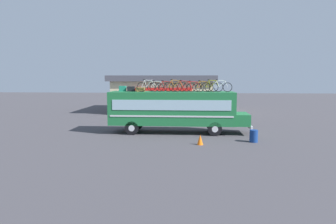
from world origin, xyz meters
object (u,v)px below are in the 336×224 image
object	(u,v)px
rooftop_bicycle_3	(166,87)
rooftop_bicycle_1	(148,87)
rooftop_bicycle_5	(184,87)
traffic_cone	(200,140)
luggage_bag_2	(131,89)
luggage_bag_3	(140,89)
rooftop_bicycle_2	(157,87)
rooftop_bicycle_8	(212,87)
rooftop_bicycle_6	(193,87)
rooftop_bicycle_7	(203,87)
bus	(174,109)
rooftop_bicycle_4	(175,87)
rooftop_bicycle_9	(221,87)
luggage_bag_1	(123,89)
trash_bin	(254,136)

from	to	relation	value
rooftop_bicycle_3	rooftop_bicycle_1	bearing A→B (deg)	-165.73
rooftop_bicycle_5	traffic_cone	bearing A→B (deg)	-73.68
luggage_bag_2	traffic_cone	distance (m)	7.61
luggage_bag_3	rooftop_bicycle_5	size ratio (longest dim) A/B	0.40
rooftop_bicycle_3	traffic_cone	distance (m)	5.89
rooftop_bicycle_1	rooftop_bicycle_2	world-z (taller)	rooftop_bicycle_1
rooftop_bicycle_1	traffic_cone	distance (m)	6.41
rooftop_bicycle_8	rooftop_bicycle_6	bearing A→B (deg)	-168.02
rooftop_bicycle_8	luggage_bag_3	bearing A→B (deg)	179.30
rooftop_bicycle_5	rooftop_bicycle_7	xyz separation A→B (m)	(1.43, 0.57, -0.01)
rooftop_bicycle_6	rooftop_bicycle_7	world-z (taller)	rooftop_bicycle_7
luggage_bag_3	bus	bearing A→B (deg)	-3.23
rooftop_bicycle_4	traffic_cone	xyz separation A→B (m)	(1.82, -4.07, -3.32)
luggage_bag_2	luggage_bag_3	bearing A→B (deg)	-2.94
rooftop_bicycle_7	rooftop_bicycle_9	world-z (taller)	rooftop_bicycle_9
rooftop_bicycle_4	rooftop_bicycle_7	bearing A→B (deg)	8.29
rooftop_bicycle_6	rooftop_bicycle_7	bearing A→B (deg)	26.10
rooftop_bicycle_9	luggage_bag_1	bearing A→B (deg)	176.95
rooftop_bicycle_7	rooftop_bicycle_9	size ratio (longest dim) A/B	0.92
bus	rooftop_bicycle_1	size ratio (longest dim) A/B	6.30
rooftop_bicycle_3	rooftop_bicycle_5	xyz separation A→B (m)	(1.41, -0.38, 0.01)
rooftop_bicycle_3	rooftop_bicycle_9	size ratio (longest dim) A/B	0.99
bus	rooftop_bicycle_5	xyz separation A→B (m)	(0.78, -0.43, 1.72)
rooftop_bicycle_8	trash_bin	size ratio (longest dim) A/B	2.04
rooftop_bicycle_2	rooftop_bicycle_8	size ratio (longest dim) A/B	0.95
rooftop_bicycle_1	rooftop_bicycle_8	size ratio (longest dim) A/B	1.02
luggage_bag_3	rooftop_bicycle_9	size ratio (longest dim) A/B	0.39
rooftop_bicycle_5	trash_bin	world-z (taller)	rooftop_bicycle_5
rooftop_bicycle_3	rooftop_bicycle_6	bearing A→B (deg)	-4.80
bus	rooftop_bicycle_4	size ratio (longest dim) A/B	6.08
rooftop_bicycle_7	trash_bin	distance (m)	5.69
bus	rooftop_bicycle_6	bearing A→B (deg)	-8.88
luggage_bag_2	rooftop_bicycle_7	bearing A→B (deg)	-0.53
rooftop_bicycle_6	trash_bin	xyz separation A→B (m)	(4.09, -2.94, -3.20)
rooftop_bicycle_2	rooftop_bicycle_6	distance (m)	2.91
luggage_bag_3	rooftop_bicycle_4	bearing A→B (deg)	-6.65
rooftop_bicycle_6	luggage_bag_3	bearing A→B (deg)	174.78
rooftop_bicycle_4	rooftop_bicycle_8	world-z (taller)	rooftop_bicycle_4
rooftop_bicycle_8	luggage_bag_1	bearing A→B (deg)	178.28
trash_bin	traffic_cone	distance (m)	3.81
luggage_bag_3	rooftop_bicycle_8	size ratio (longest dim) A/B	0.41
luggage_bag_3	rooftop_bicycle_3	world-z (taller)	rooftop_bicycle_3
rooftop_bicycle_1	rooftop_bicycle_9	bearing A→B (deg)	3.00
rooftop_bicycle_4	rooftop_bicycle_5	distance (m)	0.75
rooftop_bicycle_2	rooftop_bicycle_7	size ratio (longest dim) A/B	0.99
rooftop_bicycle_9	rooftop_bicycle_3	bearing A→B (deg)	179.15
rooftop_bicycle_6	luggage_bag_2	bearing A→B (deg)	175.13
rooftop_bicycle_1	rooftop_bicycle_6	world-z (taller)	rooftop_bicycle_1
rooftop_bicycle_3	traffic_cone	xyz separation A→B (m)	(2.53, -4.19, -3.29)
rooftop_bicycle_9	traffic_cone	world-z (taller)	rooftop_bicycle_9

